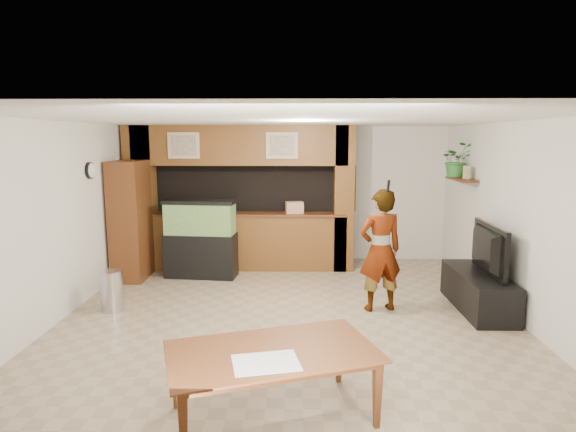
{
  "coord_description": "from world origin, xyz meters",
  "views": [
    {
      "loc": [
        0.1,
        -6.1,
        2.37
      ],
      "look_at": [
        -0.02,
        0.6,
        1.29
      ],
      "focal_mm": 30.0,
      "sensor_mm": 36.0,
      "label": 1
    }
  ],
  "objects_px": {
    "person": "(380,250)",
    "dining_table": "(274,386)",
    "pantry_cabinet": "(131,220)",
    "television": "(481,249)",
    "aquarium": "(201,240)"
  },
  "relations": [
    {
      "from": "person",
      "to": "dining_table",
      "type": "height_order",
      "value": "person"
    },
    {
      "from": "person",
      "to": "dining_table",
      "type": "xyz_separation_m",
      "value": [
        -1.34,
        -2.69,
        -0.54
      ]
    },
    {
      "from": "pantry_cabinet",
      "to": "dining_table",
      "type": "xyz_separation_m",
      "value": [
        2.61,
        -4.18,
        -0.7
      ]
    },
    {
      "from": "television",
      "to": "pantry_cabinet",
      "type": "bearing_deg",
      "value": 76.93
    },
    {
      "from": "pantry_cabinet",
      "to": "aquarium",
      "type": "xyz_separation_m",
      "value": [
        1.16,
        0.1,
        -0.35
      ]
    },
    {
      "from": "television",
      "to": "person",
      "type": "height_order",
      "value": "person"
    },
    {
      "from": "aquarium",
      "to": "person",
      "type": "relative_size",
      "value": 0.79
    },
    {
      "from": "pantry_cabinet",
      "to": "aquarium",
      "type": "distance_m",
      "value": 1.21
    },
    {
      "from": "aquarium",
      "to": "dining_table",
      "type": "xyz_separation_m",
      "value": [
        1.46,
        -4.28,
        -0.35
      ]
    },
    {
      "from": "pantry_cabinet",
      "to": "aquarium",
      "type": "height_order",
      "value": "pantry_cabinet"
    },
    {
      "from": "dining_table",
      "to": "person",
      "type": "bearing_deg",
      "value": 45.25
    },
    {
      "from": "aquarium",
      "to": "dining_table",
      "type": "distance_m",
      "value": 4.53
    },
    {
      "from": "pantry_cabinet",
      "to": "person",
      "type": "distance_m",
      "value": 4.23
    },
    {
      "from": "pantry_cabinet",
      "to": "person",
      "type": "height_order",
      "value": "pantry_cabinet"
    },
    {
      "from": "pantry_cabinet",
      "to": "television",
      "type": "relative_size",
      "value": 1.67
    }
  ]
}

